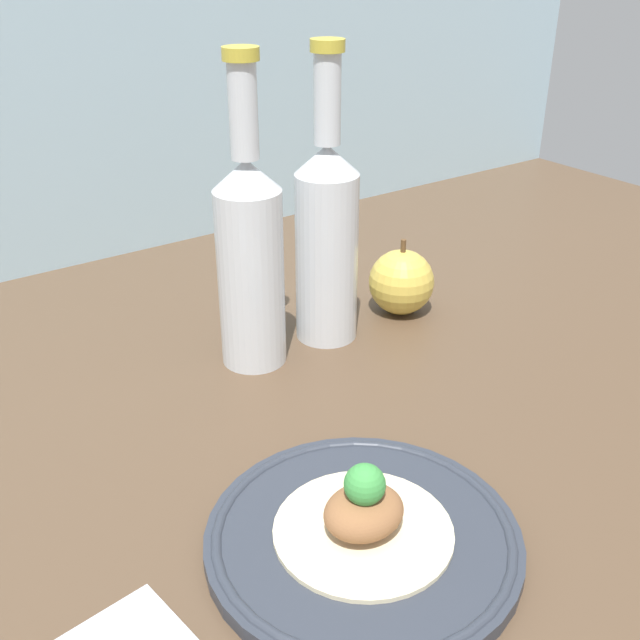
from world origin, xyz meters
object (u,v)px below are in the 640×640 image
(plate, at_px, (363,537))
(cider_bottle_right, at_px, (327,235))
(cider_bottle_left, at_px, (249,255))
(apple, at_px, (401,282))
(plated_food, at_px, (364,515))

(plate, distance_m, cider_bottle_right, 0.36)
(cider_bottle_left, relative_size, apple, 3.44)
(cider_bottle_left, height_order, cider_bottle_right, same)
(plate, distance_m, cider_bottle_left, 0.32)
(plate, xyz_separation_m, plated_food, (-0.00, 0.00, 0.02))
(cider_bottle_left, xyz_separation_m, apple, (0.21, -0.00, -0.08))
(cider_bottle_left, relative_size, cider_bottle_right, 1.00)
(cider_bottle_left, bearing_deg, plated_food, -104.75)
(cider_bottle_left, distance_m, cider_bottle_right, 0.10)
(plate, bearing_deg, plated_food, 180.00)
(cider_bottle_left, bearing_deg, plate, -104.75)
(apple, bearing_deg, cider_bottle_left, 178.98)
(plated_food, distance_m, apple, 0.40)
(cider_bottle_right, height_order, apple, cider_bottle_right)
(plate, xyz_separation_m, apple, (0.28, 0.29, 0.03))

